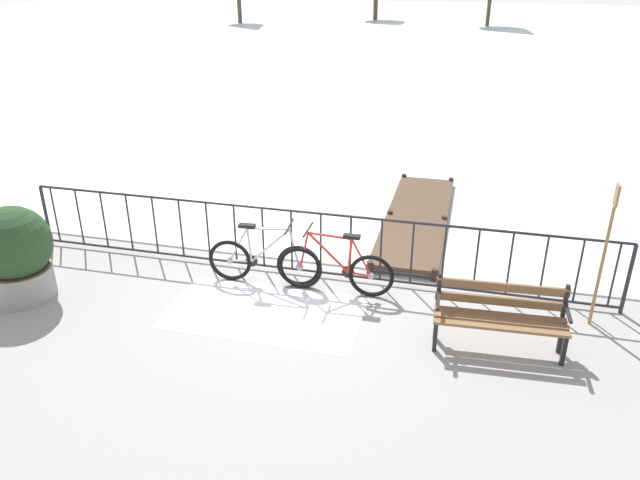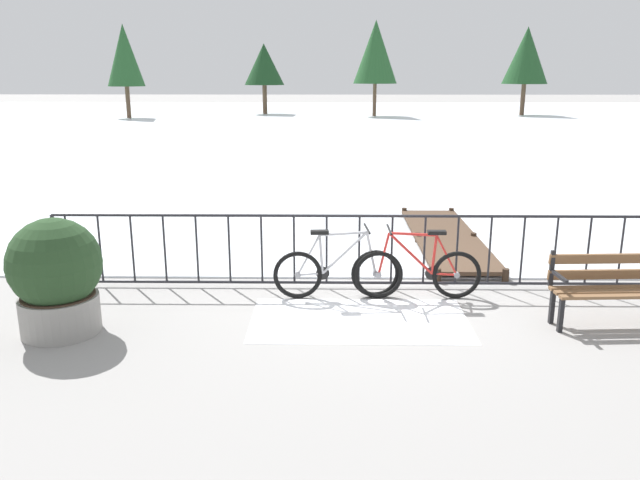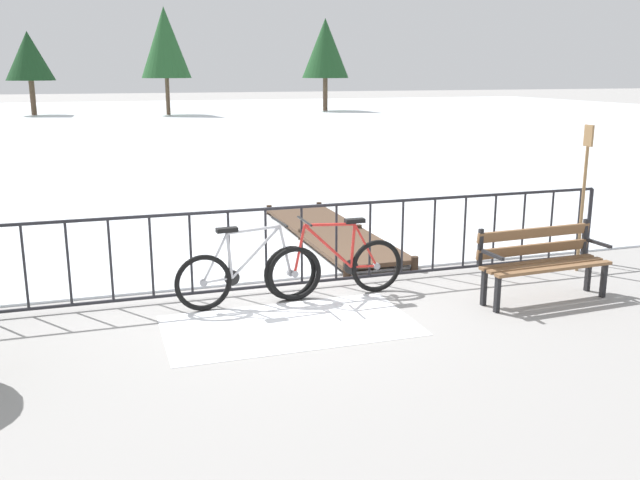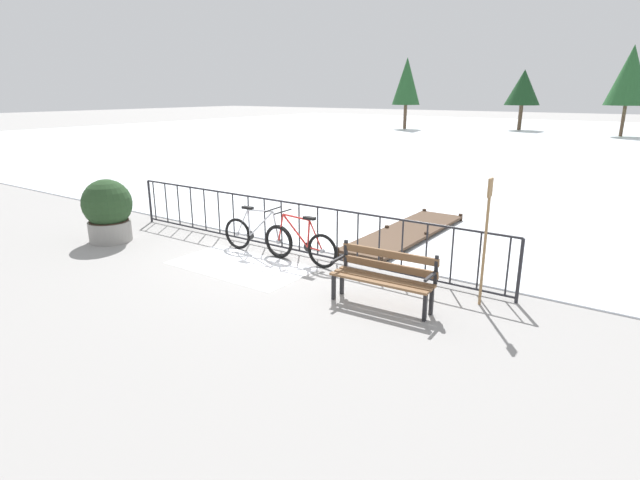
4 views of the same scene
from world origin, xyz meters
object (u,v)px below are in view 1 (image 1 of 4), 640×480
object	(u,v)px
bicycle_near_railing	(335,270)
park_bench	(500,312)
oar_upright	(606,247)
planter_with_shrub	(15,253)
bicycle_second	(264,261)

from	to	relation	value
bicycle_near_railing	park_bench	bearing A→B (deg)	-20.58
bicycle_near_railing	park_bench	distance (m)	2.43
bicycle_near_railing	oar_upright	xyz separation A→B (m)	(3.50, 0.01, 0.77)
bicycle_near_railing	planter_with_shrub	bearing A→B (deg)	-164.35
planter_with_shrub	bicycle_second	bearing A→B (deg)	20.68
park_bench	bicycle_second	bearing A→B (deg)	165.63
park_bench	oar_upright	world-z (taller)	oar_upright
planter_with_shrub	oar_upright	bearing A→B (deg)	8.90
bicycle_second	oar_upright	xyz separation A→B (m)	(4.59, 0.00, 0.77)
bicycle_near_railing	bicycle_second	bearing A→B (deg)	179.50
oar_upright	park_bench	bearing A→B (deg)	-144.77
bicycle_near_railing	planter_with_shrub	xyz separation A→B (m)	(-4.34, -1.22, 0.33)
bicycle_second	oar_upright	world-z (taller)	oar_upright
bicycle_near_railing	bicycle_second	world-z (taller)	same
park_bench	planter_with_shrub	world-z (taller)	planter_with_shrub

